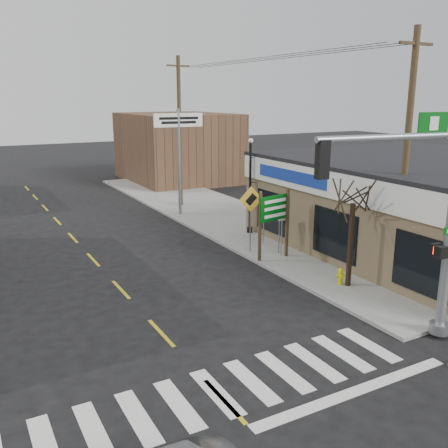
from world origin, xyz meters
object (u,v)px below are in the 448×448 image
lamp_post (251,179)px  dance_center_sign (179,135)px  utility_pole_far (180,131)px  fire_hydrant (340,276)px  utility_pole_near (406,157)px  bare_tree (354,188)px  guide_sign (274,215)px  traffic_signal_pole (435,210)px

lamp_post → dance_center_sign: bearing=100.6°
dance_center_sign → utility_pole_far: 2.69m
fire_hydrant → utility_pole_near: utility_pole_near is taller
bare_tree → lamp_post: bearing=84.7°
guide_sign → utility_pole_near: size_ratio=0.33×
utility_pole_far → bare_tree: bearing=-99.1°
lamp_post → utility_pole_far: 8.22m
traffic_signal_pole → utility_pole_near: (3.07, 3.83, 0.88)m
utility_pole_near → bare_tree: bearing=167.6°
lamp_post → utility_pole_near: utility_pole_near is taller
traffic_signal_pole → bare_tree: 4.40m
traffic_signal_pole → utility_pole_near: bearing=57.5°
guide_sign → lamp_post: bearing=59.5°
bare_tree → utility_pole_far: 16.16m
traffic_signal_pole → utility_pole_near: utility_pole_near is taller
traffic_signal_pole → fire_hydrant: (0.88, 4.48, -3.51)m
fire_hydrant → utility_pole_near: 4.95m
fire_hydrant → bare_tree: bare_tree is taller
traffic_signal_pole → utility_pole_far: size_ratio=0.70×
lamp_post → bare_tree: (-0.76, -8.14, 0.88)m
bare_tree → dance_center_sign: bearing=93.2°
bare_tree → utility_pole_far: size_ratio=0.51×
bare_tree → utility_pole_near: utility_pole_near is taller
dance_center_sign → fire_hydrant: bearing=-83.9°
traffic_signal_pole → fire_hydrant: bearing=85.0°
dance_center_sign → utility_pole_near: (2.76, -14.12, 0.01)m
traffic_signal_pole → lamp_post: 12.58m
traffic_signal_pole → guide_sign: size_ratio=2.14×
bare_tree → utility_pole_near: bearing=-12.1°
traffic_signal_pole → guide_sign: traffic_signal_pole is taller
bare_tree → utility_pole_far: utility_pole_far is taller
dance_center_sign → utility_pole_near: size_ratio=0.67×
dance_center_sign → utility_pole_far: (1.14, 2.43, 0.03)m
guide_sign → dance_center_sign: dance_center_sign is taller
traffic_signal_pole → dance_center_sign: (0.31, 17.95, 0.87)m
dance_center_sign → utility_pole_far: size_ratio=0.67×
guide_sign → utility_pole_far: bearing=73.3°
fire_hydrant → dance_center_sign: dance_center_sign is taller
lamp_post → dance_center_sign: 6.06m
guide_sign → bare_tree: (0.65, -3.99, 1.75)m
lamp_post → utility_pole_near: bearing=-86.4°
dance_center_sign → utility_pole_near: bearing=-75.3°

